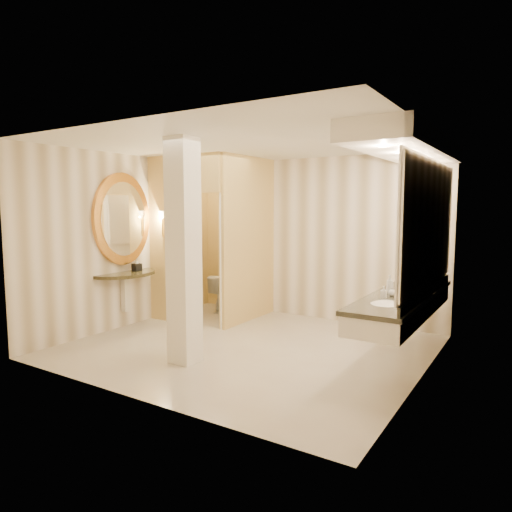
{
  "coord_description": "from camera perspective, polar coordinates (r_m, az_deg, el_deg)",
  "views": [
    {
      "loc": [
        3.3,
        -5.03,
        1.89
      ],
      "look_at": [
        0.01,
        0.2,
        1.22
      ],
      "focal_mm": 32.0,
      "sensor_mm": 36.0,
      "label": 1
    }
  ],
  "objects": [
    {
      "name": "wall_sconce",
      "position": [
        7.56,
        -11.61,
        4.86
      ],
      "size": [
        0.14,
        0.14,
        0.42
      ],
      "color": "gold",
      "rests_on": "toilet_closet"
    },
    {
      "name": "toilet_closet",
      "position": [
        7.47,
        -4.28,
        2.3
      ],
      "size": [
        1.5,
        1.55,
        2.7
      ],
      "color": "#EFDE7D",
      "rests_on": "floor"
    },
    {
      "name": "ceiling",
      "position": [
        6.07,
        -1.11,
        13.85
      ],
      "size": [
        4.5,
        4.5,
        0.0
      ],
      "primitive_type": "plane",
      "rotation": [
        3.14,
        0.0,
        0.0
      ],
      "color": "white",
      "rests_on": "wall_back"
    },
    {
      "name": "pillar",
      "position": [
        5.52,
        -9.04,
        0.49
      ],
      "size": [
        0.31,
        0.31,
        2.7
      ],
      "primitive_type": "cube",
      "color": "white",
      "rests_on": "floor"
    },
    {
      "name": "wall_right",
      "position": [
        5.17,
        20.28,
        -0.2
      ],
      "size": [
        0.02,
        4.0,
        2.7
      ],
      "primitive_type": "cube",
      "color": "white",
      "rests_on": "floor"
    },
    {
      "name": "toilet",
      "position": [
        8.31,
        -3.8,
        -4.61
      ],
      "size": [
        0.43,
        0.69,
        0.67
      ],
      "primitive_type": "imported",
      "rotation": [
        0.0,
        0.0,
        3.22
      ],
      "color": "white",
      "rests_on": "floor"
    },
    {
      "name": "soap_bottle_b",
      "position": [
        5.42,
        16.66,
        -4.28
      ],
      "size": [
        0.09,
        0.09,
        0.11
      ],
      "primitive_type": "imported",
      "rotation": [
        0.0,
        0.0,
        0.01
      ],
      "color": "silver",
      "rests_on": "vanity"
    },
    {
      "name": "soap_bottle_a",
      "position": [
        5.28,
        15.67,
        -4.38
      ],
      "size": [
        0.06,
        0.07,
        0.14
      ],
      "primitive_type": "imported",
      "rotation": [
        0.0,
        0.0,
        0.05
      ],
      "color": "beige",
      "rests_on": "vanity"
    },
    {
      "name": "tissue_box",
      "position": [
        7.45,
        -14.68,
        -1.38
      ],
      "size": [
        0.13,
        0.13,
        0.12
      ],
      "primitive_type": "cube",
      "rotation": [
        0.0,
        0.0,
        -0.11
      ],
      "color": "black",
      "rests_on": "console_shelf"
    },
    {
      "name": "console_shelf",
      "position": [
        7.38,
        -16.33,
        1.74
      ],
      "size": [
        1.09,
        1.09,
        2.0
      ],
      "color": "black",
      "rests_on": "floor"
    },
    {
      "name": "wall_back",
      "position": [
        7.79,
        7.01,
        2.17
      ],
      "size": [
        4.5,
        0.02,
        2.7
      ],
      "primitive_type": "cube",
      "color": "white",
      "rests_on": "floor"
    },
    {
      "name": "wall_left",
      "position": [
        7.51,
        -15.61,
        1.83
      ],
      "size": [
        0.02,
        4.0,
        2.7
      ],
      "primitive_type": "cube",
      "color": "white",
      "rests_on": "floor"
    },
    {
      "name": "wall_front",
      "position": [
        4.51,
        -15.13,
        -0.92
      ],
      "size": [
        4.5,
        0.02,
        2.7
      ],
      "primitive_type": "cube",
      "color": "white",
      "rests_on": "floor"
    },
    {
      "name": "soap_bottle_c",
      "position": [
        5.57,
        16.38,
        -3.42
      ],
      "size": [
        0.09,
        0.09,
        0.22
      ],
      "primitive_type": "imported",
      "rotation": [
        0.0,
        0.0,
        0.01
      ],
      "color": "#C6B28C",
      "rests_on": "vanity"
    },
    {
      "name": "floor",
      "position": [
        6.31,
        -1.06,
        -11.26
      ],
      "size": [
        4.5,
        4.5,
        0.0
      ],
      "primitive_type": "plane",
      "color": "beige",
      "rests_on": "ground"
    },
    {
      "name": "vanity",
      "position": [
        5.57,
        18.45,
        3.18
      ],
      "size": [
        0.75,
        2.72,
        2.09
      ],
      "color": "white",
      "rests_on": "floor"
    }
  ]
}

